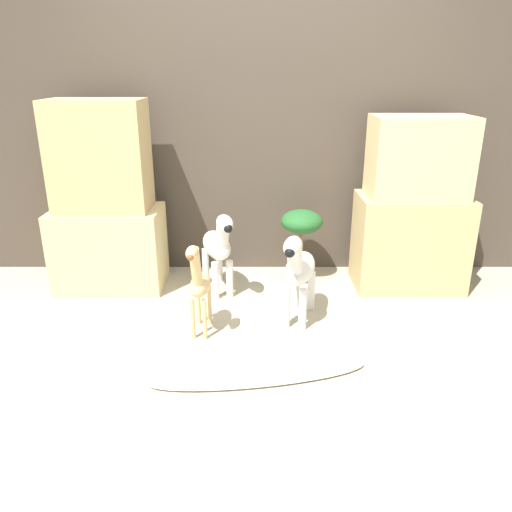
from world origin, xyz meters
name	(u,v)px	position (x,y,z in m)	size (l,w,h in m)	color
ground_plane	(260,355)	(0.00, 0.00, 0.00)	(14.00, 14.00, 0.00)	#B2A88E
wall_back	(259,136)	(0.00, 1.44, 1.10)	(6.40, 0.08, 2.20)	#473D33
rock_pillar_left	(106,206)	(-1.15, 1.02, 0.64)	(0.81, 0.48, 1.40)	#DBC184
rock_pillar_right	(413,212)	(1.15, 1.02, 0.60)	(0.81, 0.48, 1.29)	tan
zebra_right	(299,269)	(0.25, 0.43, 0.38)	(0.30, 0.59, 0.66)	silver
zebra_left	(218,245)	(-0.30, 0.89, 0.38)	(0.32, 0.59, 0.66)	silver
giraffe_figurine	(199,282)	(-0.38, 0.25, 0.36)	(0.14, 0.43, 0.66)	tan
potted_palm_front	(302,228)	(0.33, 1.11, 0.44)	(0.32, 0.32, 0.58)	black
surfboard	(257,373)	(-0.02, -0.22, 0.02)	(1.25, 0.46, 0.08)	silver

